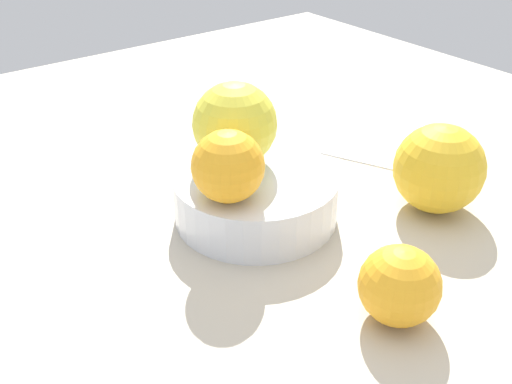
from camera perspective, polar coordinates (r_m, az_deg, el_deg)
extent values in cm
cube|color=#BCB29E|center=(56.85, 0.00, -3.19)|extent=(110.00, 110.00, 2.00)
cylinder|color=silver|center=(56.08, 0.00, -2.01)|extent=(9.49, 9.49, 0.80)
cylinder|color=silver|center=(55.10, 0.00, -0.40)|extent=(15.31, 15.31, 4.49)
sphere|color=yellow|center=(54.54, -2.02, 6.58)|extent=(7.86, 7.86, 7.86)
sphere|color=#F9A823|center=(48.99, -2.72, 2.49)|extent=(6.21, 6.21, 6.21)
sphere|color=#F9A823|center=(44.47, 13.45, -8.89)|extent=(6.08, 6.08, 6.08)
sphere|color=yellow|center=(58.11, 17.24, 2.18)|extent=(8.56, 8.56, 8.56)
cube|color=white|center=(72.09, 11.88, 5.00)|extent=(17.30, 17.30, 0.30)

